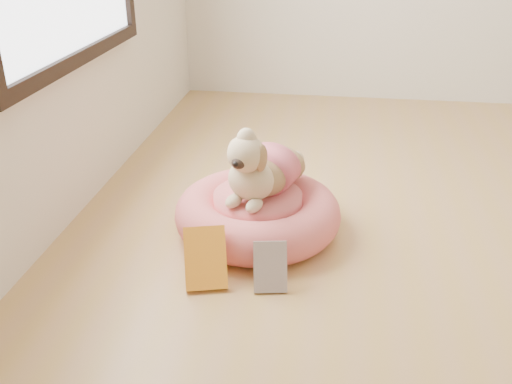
# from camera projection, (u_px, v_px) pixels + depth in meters

# --- Properties ---
(pet_bed) EXTENTS (0.69, 0.69, 0.18)m
(pet_bed) POSITION_uv_depth(u_px,v_px,m) (258.00, 213.00, 2.39)
(pet_bed) COLOR #DC5F56
(pet_bed) RESTS_ON floor
(dog) EXTENTS (0.44, 0.52, 0.33)m
(dog) POSITION_uv_depth(u_px,v_px,m) (261.00, 157.00, 2.28)
(dog) COLOR brown
(dog) RESTS_ON pet_bed
(book_yellow) EXTENTS (0.18, 0.18, 0.21)m
(book_yellow) POSITION_uv_depth(u_px,v_px,m) (205.00, 258.00, 2.05)
(book_yellow) COLOR yellow
(book_yellow) RESTS_ON floor
(book_white) EXTENTS (0.13, 0.12, 0.17)m
(book_white) POSITION_uv_depth(u_px,v_px,m) (270.00, 267.00, 2.03)
(book_white) COLOR white
(book_white) RESTS_ON floor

